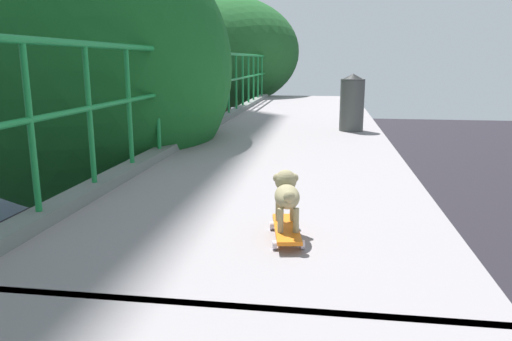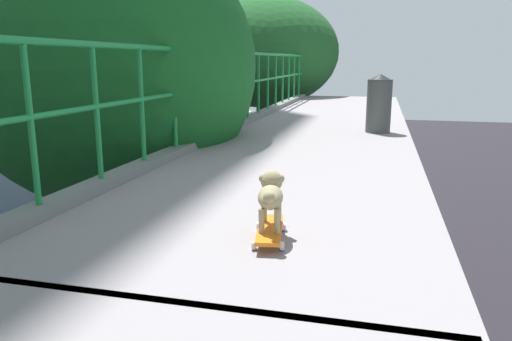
# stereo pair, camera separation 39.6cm
# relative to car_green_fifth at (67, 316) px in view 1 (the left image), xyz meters

# --- Properties ---
(car_green_fifth) EXTENTS (1.80, 4.06, 1.38)m
(car_green_fifth) POSITION_rel_car_green_fifth_xyz_m (0.00, 0.00, 0.00)
(car_green_fifth) COLOR #1A6736
(car_green_fifth) RESTS_ON ground
(car_blue_sixth) EXTENTS (1.98, 4.25, 1.44)m
(car_blue_sixth) POSITION_rel_car_green_fifth_xyz_m (-3.36, 2.84, 0.05)
(car_blue_sixth) COLOR navy
(car_blue_sixth) RESTS_ON ground
(car_yellow_cab_seventh) EXTENTS (1.98, 4.11, 1.55)m
(car_yellow_cab_seventh) POSITION_rel_car_green_fifth_xyz_m (0.11, 6.54, 0.07)
(car_yellow_cab_seventh) COLOR yellow
(car_yellow_cab_seventh) RESTS_ON ground
(city_bus) EXTENTS (2.72, 11.75, 3.36)m
(city_bus) POSITION_rel_car_green_fifth_xyz_m (-3.32, 17.57, 1.28)
(city_bus) COLOR beige
(city_bus) RESTS_ON ground
(roadside_tree_mid) EXTENTS (4.29, 4.29, 8.80)m
(roadside_tree_mid) POSITION_rel_car_green_fifth_xyz_m (2.79, -3.65, 6.05)
(roadside_tree_mid) COLOR #52372C
(roadside_tree_mid) RESTS_ON ground
(roadside_tree_far) EXTENTS (5.03, 5.03, 8.96)m
(roadside_tree_far) POSITION_rel_car_green_fifth_xyz_m (2.78, 6.16, 6.45)
(roadside_tree_far) COLOR #483F20
(roadside_tree_far) RESTS_ON ground
(toy_skateboard) EXTENTS (0.25, 0.55, 0.08)m
(toy_skateboard) POSITION_rel_car_green_fifth_xyz_m (6.04, -7.42, 5.21)
(toy_skateboard) COLOR orange
(toy_skateboard) RESTS_ON overpass_deck
(small_dog) EXTENTS (0.20, 0.41, 0.33)m
(small_dog) POSITION_rel_car_green_fifth_xyz_m (6.04, -7.37, 5.43)
(small_dog) COLOR #9B8E65
(small_dog) RESTS_ON toy_skateboard
(litter_bin) EXTENTS (0.38, 0.38, 0.89)m
(litter_bin) POSITION_rel_car_green_fifth_xyz_m (6.65, -2.47, 5.60)
(litter_bin) COLOR #4A4C4A
(litter_bin) RESTS_ON overpass_deck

